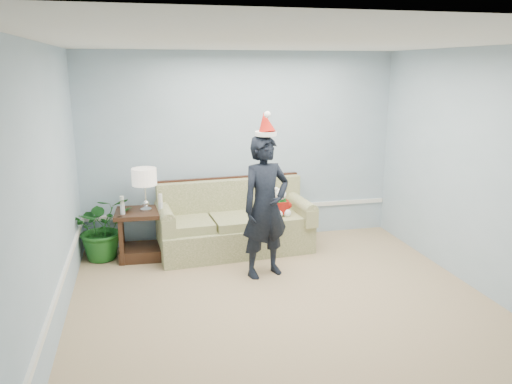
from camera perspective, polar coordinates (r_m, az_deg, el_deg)
The scene contains 10 objects.
room_shell at distance 4.77m, azimuth 4.46°, elevation 0.35°, with size 4.54×5.04×2.74m.
wainscot_trim at distance 5.95m, azimuth -10.19°, elevation -6.08°, with size 4.49×4.99×0.06m.
sofa at distance 6.93m, azimuth -2.54°, elevation -3.87°, with size 2.12×1.02×0.96m.
side_table at distance 6.82m, azimuth -12.79°, elevation -5.30°, with size 0.70×0.60×0.65m.
table_lamp at distance 6.58m, azimuth -12.65°, elevation 1.50°, with size 0.32×0.32×0.57m.
candle_pair at distance 6.57m, azimuth -12.95°, elevation -1.43°, with size 0.54×0.06×0.24m.
houseplant at distance 6.86m, azimuth -17.12°, elevation -3.88°, with size 0.78×0.68×0.87m, color #1A581C.
man at distance 5.94m, azimuth 1.09°, elevation -1.71°, with size 0.63×0.41×1.72m, color black.
santa_hat at distance 5.76m, azimuth 1.10°, elevation 7.70°, with size 0.31×0.34×0.30m.
teddy_bear at distance 6.80m, azimuth 2.76°, elevation -1.48°, with size 0.28×0.30×0.40m.
Camera 1 is at (-1.42, -4.40, 2.48)m, focal length 35.00 mm.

